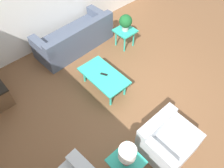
# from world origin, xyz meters

# --- Properties ---
(ground_plane) EXTENTS (14.00, 14.00, 0.00)m
(ground_plane) POSITION_xyz_m (0.00, 0.00, 0.00)
(ground_plane) COLOR brown
(sofa) EXTENTS (0.96, 2.12, 0.79)m
(sofa) POSITION_xyz_m (2.35, 0.04, 0.31)
(sofa) COLOR #4C566B
(sofa) RESTS_ON ground_plane
(armchair) EXTENTS (0.82, 0.87, 0.70)m
(armchair) POSITION_xyz_m (-1.10, 0.53, 0.29)
(armchair) COLOR silver
(armchair) RESTS_ON ground_plane
(coffee_table) EXTENTS (1.12, 0.63, 0.43)m
(coffee_table) POSITION_xyz_m (0.77, 0.39, 0.38)
(coffee_table) COLOR #2DB79E
(coffee_table) RESTS_ON ground_plane
(side_table_plant) EXTENTS (0.50, 0.50, 0.51)m
(side_table_plant) POSITION_xyz_m (1.53, -1.00, 0.43)
(side_table_plant) COLOR #2DB79E
(side_table_plant) RESTS_ON ground_plane
(side_table_lamp) EXTENTS (0.50, 0.50, 0.51)m
(side_table_lamp) POSITION_xyz_m (-0.93, 1.38, 0.43)
(side_table_lamp) COLOR #2DB79E
(side_table_lamp) RESTS_ON ground_plane
(potted_plant) EXTENTS (0.33, 0.33, 0.44)m
(potted_plant) POSITION_xyz_m (1.53, -1.00, 0.76)
(potted_plant) COLOR #B2ADA3
(potted_plant) RESTS_ON side_table_plant
(table_lamp) EXTENTS (0.28, 0.28, 0.43)m
(table_lamp) POSITION_xyz_m (-0.93, 1.38, 0.78)
(table_lamp) COLOR red
(table_lamp) RESTS_ON side_table_lamp
(remote_control) EXTENTS (0.16, 0.11, 0.02)m
(remote_control) POSITION_xyz_m (0.78, 0.38, 0.44)
(remote_control) COLOR black
(remote_control) RESTS_ON coffee_table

